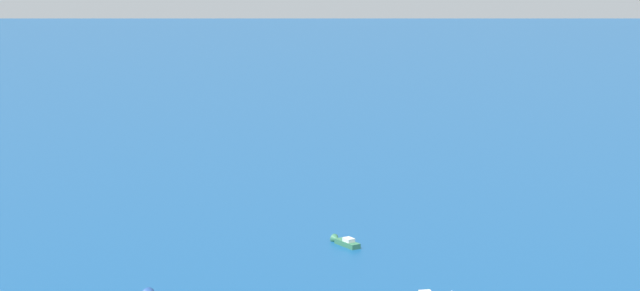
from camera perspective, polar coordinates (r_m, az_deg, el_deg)
name	(u,v)px	position (r m, az deg, el deg)	size (l,w,h in m)	color
motorboat_inshore	(344,242)	(236.72, 1.26, -4.99)	(8.57, 4.22, 2.41)	#33704C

